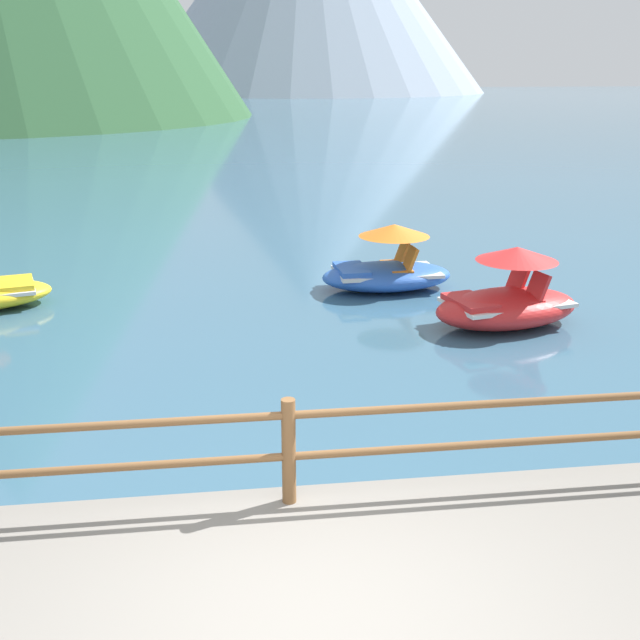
# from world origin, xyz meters

# --- Properties ---
(ground_plane) EXTENTS (200.00, 200.00, 0.00)m
(ground_plane) POSITION_xyz_m (0.00, 40.00, 0.00)
(ground_plane) COLOR #38607A
(dock_railing) EXTENTS (23.92, 0.12, 0.95)m
(dock_railing) POSITION_xyz_m (0.00, 1.55, 0.99)
(dock_railing) COLOR brown
(dock_railing) RESTS_ON promenade_dock
(pedal_boat_1) EXTENTS (2.47, 1.48, 1.21)m
(pedal_boat_1) POSITION_xyz_m (2.57, 9.45, 0.40)
(pedal_boat_1) COLOR blue
(pedal_boat_1) RESTS_ON ground
(pedal_boat_5) EXTENTS (2.66, 1.85, 1.27)m
(pedal_boat_5) POSITION_xyz_m (3.99, 7.08, 0.43)
(pedal_boat_5) COLOR red
(pedal_boat_5) RESTS_ON ground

